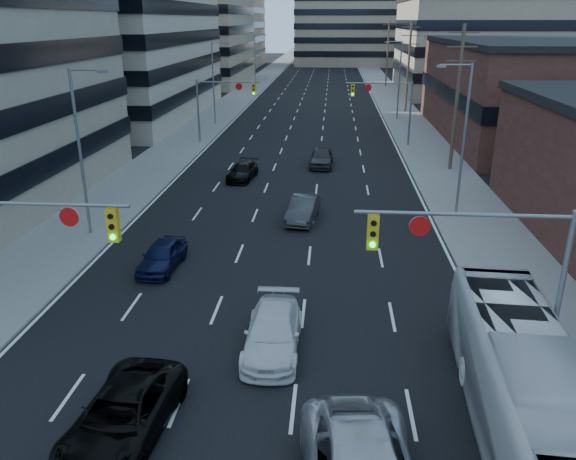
{
  "coord_description": "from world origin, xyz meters",
  "views": [
    {
      "loc": [
        2.75,
        -8.27,
        11.29
      ],
      "look_at": [
        0.87,
        15.8,
        2.2
      ],
      "focal_mm": 35.0,
      "sensor_mm": 36.0,
      "label": 1
    }
  ],
  "objects_px": {
    "black_pickup": "(123,416)",
    "transit_bus": "(526,388)",
    "white_van": "(273,332)",
    "sedan_blue": "(162,255)"
  },
  "relations": [
    {
      "from": "transit_bus",
      "to": "sedan_blue",
      "type": "height_order",
      "value": "transit_bus"
    },
    {
      "from": "black_pickup",
      "to": "white_van",
      "type": "bearing_deg",
      "value": 56.76
    },
    {
      "from": "transit_bus",
      "to": "sedan_blue",
      "type": "distance_m",
      "value": 17.22
    },
    {
      "from": "black_pickup",
      "to": "sedan_blue",
      "type": "bearing_deg",
      "value": 105.69
    },
    {
      "from": "transit_bus",
      "to": "sedan_blue",
      "type": "bearing_deg",
      "value": 145.41
    },
    {
      "from": "black_pickup",
      "to": "sedan_blue",
      "type": "height_order",
      "value": "black_pickup"
    },
    {
      "from": "black_pickup",
      "to": "transit_bus",
      "type": "bearing_deg",
      "value": 9.84
    },
    {
      "from": "black_pickup",
      "to": "sedan_blue",
      "type": "distance_m",
      "value": 11.75
    },
    {
      "from": "white_van",
      "to": "sedan_blue",
      "type": "distance_m",
      "value": 8.99
    },
    {
      "from": "white_van",
      "to": "transit_bus",
      "type": "xyz_separation_m",
      "value": [
        7.56,
        -3.86,
        0.88
      ]
    }
  ]
}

